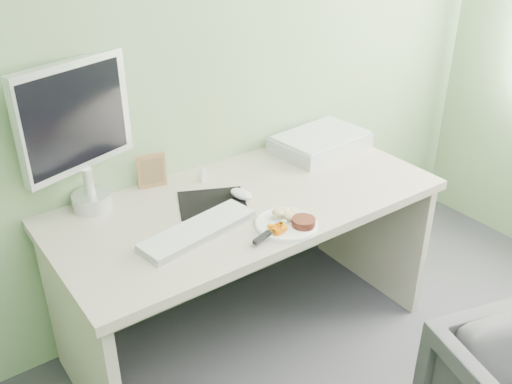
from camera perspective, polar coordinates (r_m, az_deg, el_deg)
wall_back at (r=2.41m, az=-6.31°, el=15.94°), size 3.50×0.00×3.50m
desk at (r=2.43m, az=-0.86°, el=-4.46°), size 1.60×0.75×0.73m
plate at (r=2.15m, az=3.05°, el=-3.26°), size 0.24×0.24×0.01m
steak at (r=2.13m, az=4.78°, el=-3.02°), size 0.12×0.12×0.03m
potato_pile at (r=2.17m, az=3.00°, el=-1.92°), size 0.12×0.10×0.05m
carrot_heap at (r=2.09m, az=2.21°, el=-3.55°), size 0.07×0.06×0.04m
steak_knife at (r=2.07m, az=1.21°, el=-4.15°), size 0.23×0.09×0.02m
mousepad at (r=2.31m, az=-4.38°, el=-1.10°), size 0.34×0.33×0.00m
keyboard at (r=2.11m, az=-5.81°, el=-3.76°), size 0.48×0.21×0.02m
computer_mouse at (r=2.33m, az=-1.48°, el=-0.20°), size 0.08×0.12×0.04m
photo_frame at (r=2.43m, az=-10.39°, el=2.11°), size 0.12×0.04×0.15m
eyedrop_bottle at (r=2.46m, az=-5.42°, el=1.71°), size 0.02×0.02×0.07m
scanner at (r=2.78m, az=6.44°, el=4.93°), size 0.47×0.34×0.07m
monitor at (r=2.23m, az=-17.31°, el=6.03°), size 0.48×0.20×0.59m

